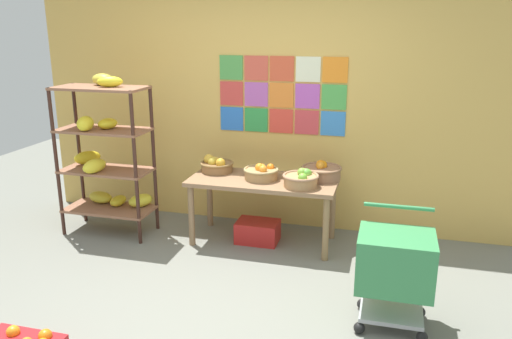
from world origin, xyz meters
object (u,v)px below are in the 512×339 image
Objects in this scene: fruit_basket_right at (216,165)px; fruit_basket_back_left at (322,171)px; banana_shelf_unit at (105,153)px; fruit_basket_left at (261,172)px; fruit_basket_centre at (301,179)px; produce_crate_under_table at (258,231)px; shopping_cart at (395,265)px; display_table at (263,187)px.

fruit_basket_back_left reaches higher than fruit_basket_right.
banana_shelf_unit is at bearing -165.52° from fruit_basket_right.
fruit_basket_left is 1.01× the size of fruit_basket_centre.
fruit_basket_centre is (0.41, -0.13, 0.00)m from fruit_basket_left.
produce_crate_under_table is at bearing 4.80° from banana_shelf_unit.
fruit_basket_centre is at bearing 117.00° from shopping_cart.
display_table is at bearing 0.31° from fruit_basket_left.
fruit_basket_back_left reaches higher than fruit_basket_centre.
shopping_cart is at bearing -42.98° from fruit_basket_left.
fruit_basket_left is at bearing 5.43° from banana_shelf_unit.
shopping_cart is (0.71, -1.34, -0.25)m from fruit_basket_back_left.
banana_shelf_unit is 1.71m from produce_crate_under_table.
fruit_basket_right is 2.21m from shopping_cart.
banana_shelf_unit is at bearing -174.57° from fruit_basket_left.
fruit_basket_right reaches higher than display_table.
produce_crate_under_table is (-0.44, 0.11, -0.61)m from fruit_basket_centre.
display_table is at bearing -13.73° from fruit_basket_right.
fruit_basket_right is 0.87× the size of fruit_basket_back_left.
banana_shelf_unit is at bearing 147.86° from shopping_cart.
display_table is at bearing 5.37° from banana_shelf_unit.
fruit_basket_right reaches higher than produce_crate_under_table.
fruit_basket_back_left is at bearing 17.05° from produce_crate_under_table.
banana_shelf_unit is 3.04m from shopping_cart.
shopping_cart reaches higher than fruit_basket_centre.
shopping_cart is (1.24, -1.18, -0.09)m from display_table.
fruit_basket_back_left is at bearing 105.61° from shopping_cart.
banana_shelf_unit is 1.99m from fruit_basket_centre.
fruit_basket_left reaches higher than display_table.
fruit_basket_right is at bearing 164.01° from fruit_basket_centre.
fruit_basket_left reaches higher than produce_crate_under_table.
fruit_basket_centre reaches higher than produce_crate_under_table.
fruit_basket_right is (-0.91, 0.26, -0.00)m from fruit_basket_centre.
banana_shelf_unit reaches higher than shopping_cart.
fruit_basket_back_left is at bearing 16.57° from display_table.
banana_shelf_unit reaches higher than fruit_basket_centre.
produce_crate_under_table is at bearing -157.98° from display_table.
banana_shelf_unit reaches higher than fruit_basket_left.
fruit_basket_right is 1.06m from fruit_basket_back_left.
display_table is 0.44m from fruit_basket_centre.
fruit_basket_back_left is at bearing 1.75° from fruit_basket_right.
fruit_basket_centre reaches higher than fruit_basket_left.
shopping_cart reaches higher than fruit_basket_right.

